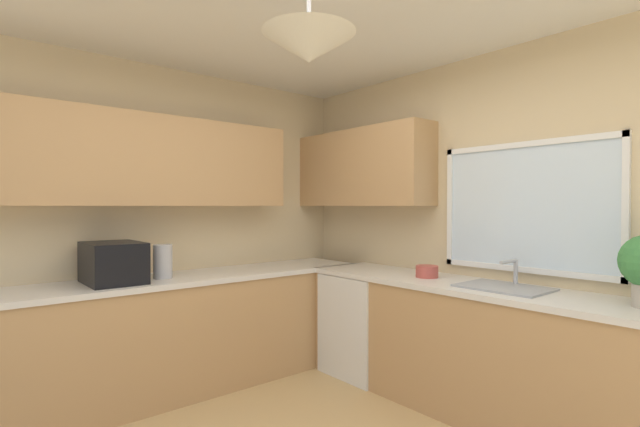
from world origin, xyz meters
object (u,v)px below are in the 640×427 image
Objects in this scene: dishwasher at (366,323)px; bowl at (427,271)px; microwave at (113,263)px; sink_assembly at (504,287)px; kettle at (163,261)px.

dishwasher is 0.81m from bowl.
microwave is 2.81× the size of bowl.
bowl is at bearing 2.76° from dishwasher.
sink_assembly is at bearing 45.42° from microwave.
microwave reaches higher than sink_assembly.
bowl reaches higher than dishwasher.
kettle reaches higher than sink_assembly.
sink_assembly is at bearing 1.70° from dishwasher.
sink_assembly is 3.24× the size of bowl.
dishwasher is 1.54× the size of sink_assembly.
microwave is (-0.66, -1.90, 0.62)m from dishwasher.
microwave is at bearing -123.66° from bowl.
microwave is 0.35m from kettle.
sink_assembly is at bearing 0.64° from bowl.
microwave is at bearing -109.20° from dishwasher.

